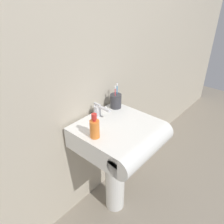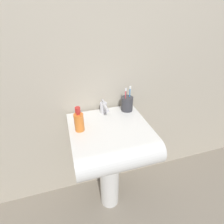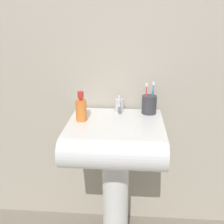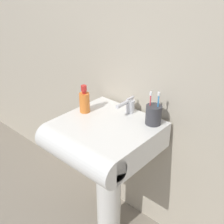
# 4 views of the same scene
# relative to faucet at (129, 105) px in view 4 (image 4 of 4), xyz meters

# --- Properties ---
(wall_back) EXTENTS (5.00, 0.05, 2.40)m
(wall_back) POSITION_rel_faucet_xyz_m (-0.01, 0.11, 0.35)
(wall_back) COLOR #B7AD99
(wall_back) RESTS_ON ground
(sink_pedestal) EXTENTS (0.15, 0.15, 0.66)m
(sink_pedestal) POSITION_rel_faucet_xyz_m (-0.01, -0.16, -0.52)
(sink_pedestal) COLOR white
(sink_pedestal) RESTS_ON ground
(sink_basin) EXTENTS (0.51, 0.52, 0.15)m
(sink_basin) POSITION_rel_faucet_xyz_m (-0.01, -0.22, -0.12)
(sink_basin) COLOR white
(sink_basin) RESTS_ON sink_pedestal
(faucet) EXTENTS (0.05, 0.14, 0.09)m
(faucet) POSITION_rel_faucet_xyz_m (0.00, 0.00, 0.00)
(faucet) COLOR silver
(faucet) RESTS_ON sink_basin
(toothbrush_cup) EXTENTS (0.09, 0.09, 0.19)m
(toothbrush_cup) POSITION_rel_faucet_xyz_m (0.17, -0.01, 0.01)
(toothbrush_cup) COLOR #38383D
(toothbrush_cup) RESTS_ON sink_basin
(soap_bottle) EXTENTS (0.06, 0.06, 0.16)m
(soap_bottle) POSITION_rel_faucet_xyz_m (-0.20, -0.16, 0.02)
(soap_bottle) COLOR orange
(soap_bottle) RESTS_ON sink_basin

